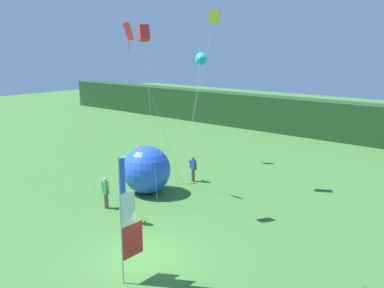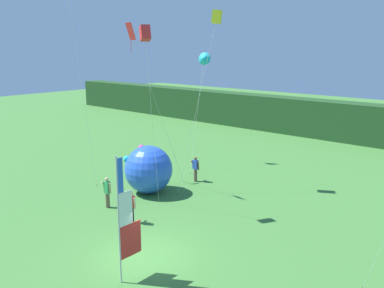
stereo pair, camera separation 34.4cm
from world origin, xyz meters
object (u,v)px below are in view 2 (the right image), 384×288
Objects in this scene: person_near_banner at (131,206)px; inflatable_balloon at (148,169)px; banner_flag at (125,221)px; person_mid_field at (107,192)px; kite_cyan_delta_0 at (204,59)px; kite_red_box_6 at (145,34)px; person_far_left at (195,168)px; kite_yellow_box_5 at (217,18)px; kite_white_diamond_4 at (70,12)px; kite_red_diamond_2 at (134,41)px.

person_near_banner is 0.57× the size of inflatable_balloon.
banner_flag reaches higher than person_near_banner.
inflatable_balloon is at bearing 131.92° from banner_flag.
person_mid_field is 12.54m from kite_cyan_delta_0.
banner_flag is 9.18m from kite_red_box_6.
inflatable_balloon is 8.05m from kite_red_box_6.
inflatable_balloon is at bearing -102.12° from person_far_left.
person_far_left is 0.15× the size of kite_yellow_box_5.
kite_yellow_box_5 is (-0.46, 7.08, 9.05)m from person_near_banner.
person_near_banner is 7.09m from person_far_left.
person_far_left is at bearing 84.32° from person_mid_field.
person_far_left is (-1.81, 6.86, 0.00)m from person_near_banner.
person_mid_field is 0.14× the size of kite_white_diamond_4.
kite_cyan_delta_0 is (-2.08, 10.46, 6.60)m from person_mid_field.
person_near_banner is 0.96× the size of person_mid_field.
person_near_banner is 0.17× the size of kite_red_diamond_2.
person_far_left is 12.11m from kite_white_diamond_4.
kite_red_diamond_2 is 1.03× the size of kite_red_box_6.
inflatable_balloon reaches higher than person_mid_field.
person_far_left is at bearing 104.79° from person_near_banner.
kite_red_box_6 is (-0.34, 1.49, 8.03)m from person_near_banner.
kite_cyan_delta_0 is (-8.22, 14.34, 5.23)m from banner_flag.
person_near_banner is 13.55m from kite_cyan_delta_0.
person_mid_field is 0.60× the size of inflatable_balloon.
kite_cyan_delta_0 reaches higher than person_near_banner.
person_near_banner is at bearing -45.60° from kite_red_diamond_2.
person_near_banner is at bearing -54.20° from inflatable_balloon.
banner_flag is at bearing -27.11° from kite_white_diamond_4.
kite_red_box_6 reaches higher than person_near_banner.
person_near_banner is 0.20× the size of kite_cyan_delta_0.
kite_red_diamond_2 reaches higher than kite_cyan_delta_0.
kite_red_box_6 is (7.64, -1.06, -1.46)m from kite_white_diamond_4.
kite_yellow_box_5 reaches higher than kite_cyan_delta_0.
person_mid_field is 0.21× the size of kite_cyan_delta_0.
kite_yellow_box_5 is (-4.15, 10.50, 7.64)m from banner_flag.
banner_flag is 9.36m from inflatable_balloon.
inflatable_balloon is at bearing 125.80° from person_near_banner.
kite_red_diamond_2 reaches higher than banner_flag.
person_far_left is at bearing 34.89° from kite_white_diamond_4.
person_mid_field is 3.09m from inflatable_balloon.
kite_white_diamond_4 reaches higher than person_far_left.
banner_flag is 11.75m from person_far_left.
kite_yellow_box_5 is 1.11× the size of kite_red_box_6.
inflatable_balloon is at bearing -120.15° from kite_yellow_box_5.
kite_red_diamond_2 is (-3.27, 3.34, 7.78)m from person_near_banner.
person_mid_field is 11.15m from kite_white_diamond_4.
kite_red_diamond_2 reaches higher than kite_red_box_6.
banner_flag is 2.83× the size of person_mid_field.
kite_yellow_box_5 is at bearing 111.57° from banner_flag.
kite_red_box_6 is at bearing -42.68° from inflatable_balloon.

